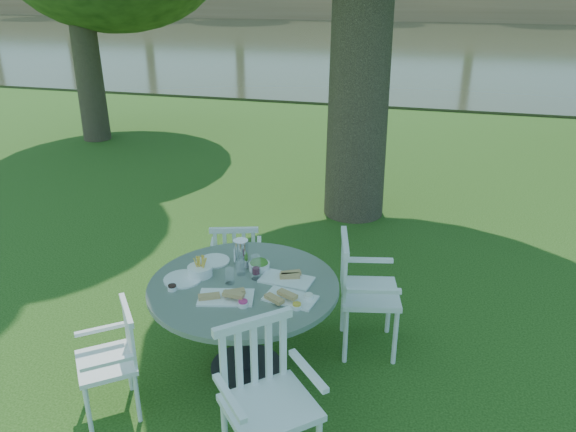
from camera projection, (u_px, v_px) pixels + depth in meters
The scene contains 8 objects.
ground at pixel (283, 307), 5.26m from camera, with size 140.00×140.00×0.00m, color #15390B.
table at pixel (244, 301), 4.18m from camera, with size 1.41×1.41×0.77m.
chair_ne at pixel (358, 286), 4.49m from camera, with size 0.56×0.58×0.98m.
chair_nw at pixel (236, 259), 5.10m from camera, with size 0.53×0.51×0.84m.
chair_sw at pixel (117, 353), 3.85m from camera, with size 0.56×0.56×0.81m.
chair_se at pixel (263, 388), 3.36m from camera, with size 0.69×0.69×1.00m.
tableware at pixel (237, 272), 4.19m from camera, with size 1.18×0.78×0.23m.
river at pixel (415, 45), 25.72m from camera, with size 100.00×28.00×0.12m, color #2F321D.
Camera 1 is at (1.20, -4.34, 2.85)m, focal length 35.00 mm.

